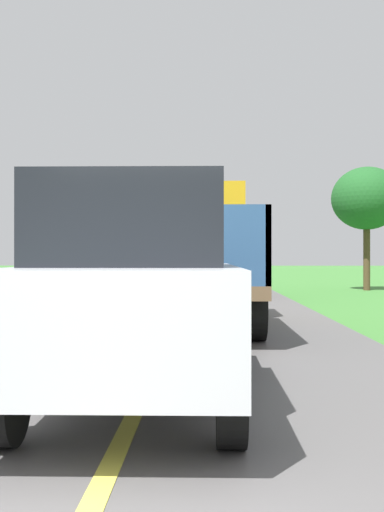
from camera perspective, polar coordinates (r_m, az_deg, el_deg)
The scene contains 4 objects.
banana_truck_near at distance 12.10m, azimuth 0.05°, elevation 0.34°, with size 2.38×5.82×2.80m.
banana_truck_far at distance 22.43m, azimuth 1.64°, elevation 0.13°, with size 2.38×5.81×2.80m.
roadside_tree_mid_right at distance 26.74m, azimuth 15.78°, elevation 5.09°, with size 2.90×2.90×5.12m.
following_car at distance 5.45m, azimuth -5.04°, elevation -3.27°, with size 1.74×4.10×1.92m.
Camera 1 is at (0.59, -1.76, 1.37)m, focal length 43.45 mm.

